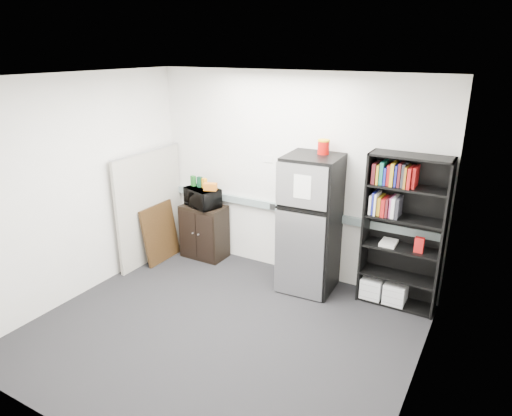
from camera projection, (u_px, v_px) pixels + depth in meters
The scene contains 18 objects.
floor at pixel (220, 332), 5.02m from camera, with size 4.00×4.00×0.00m, color black.
wall_back at pixel (292, 177), 6.00m from camera, with size 4.00×0.02×2.70m, color silver.
wall_right at pixel (424, 261), 3.64m from camera, with size 0.02×3.50×2.70m, color silver.
wall_left at pixel (79, 188), 5.50m from camera, with size 0.02×3.50×2.70m, color silver.
ceiling at pixel (212, 78), 4.12m from camera, with size 4.00×3.50×0.02m, color white.
electrical_raceway at pixel (290, 209), 6.13m from camera, with size 3.92×0.05×0.10m, color gray.
wall_note at pixel (268, 159), 6.09m from camera, with size 0.14×0.00×0.10m, color white.
bookshelf at pixel (402, 229), 5.28m from camera, with size 0.90×0.34×1.85m.
cubicle_partition at pixel (150, 206), 6.52m from camera, with size 0.06×1.30×1.62m.
cabinet at pixel (204, 231), 6.71m from camera, with size 0.64×0.43×0.79m.
microwave at pixel (202, 197), 6.52m from camera, with size 0.49×0.33×0.27m, color black.
snack_box_a at pixel (193, 181), 6.56m from camera, with size 0.07×0.05×0.15m, color #1A5C1E.
snack_box_b at pixel (200, 182), 6.51m from camera, with size 0.07×0.05×0.15m, color #0C361F.
snack_box_c at pixel (204, 183), 6.47m from camera, with size 0.07×0.05×0.14m, color orange.
snack_bag at pixel (210, 187), 6.37m from camera, with size 0.18×0.10×0.10m, color orange.
refrigerator at pixel (311, 224), 5.69m from camera, with size 0.70×0.72×1.75m.
coffee_can at pixel (324, 146), 5.44m from camera, with size 0.14×0.14×0.19m.
framed_poster at pixel (160, 233), 6.61m from camera, with size 0.16×0.65×0.83m.
Camera 1 is at (2.46, -3.52, 2.96)m, focal length 32.00 mm.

